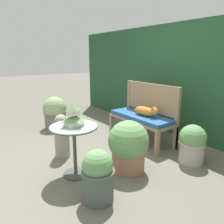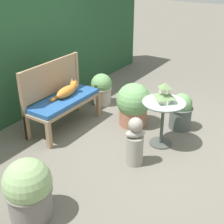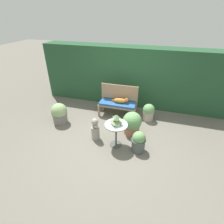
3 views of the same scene
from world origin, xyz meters
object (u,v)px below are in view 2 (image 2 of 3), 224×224
(potted_plant_patio_mid, at_px, (28,190))
(garden_bench, at_px, (64,103))
(pagoda_birdhouse, at_px, (165,94))
(potted_plant_path_edge, at_px, (181,111))
(potted_plant_bench_right, at_px, (102,89))
(potted_plant_table_far, at_px, (133,104))
(cat, at_px, (67,91))
(patio_table, at_px, (163,112))
(garden_bust, at_px, (135,143))

(potted_plant_patio_mid, bearing_deg, garden_bench, 29.90)
(pagoda_birdhouse, bearing_deg, potted_plant_path_edge, -3.82)
(potted_plant_bench_right, bearing_deg, potted_plant_patio_mid, -160.16)
(potted_plant_table_far, bearing_deg, cat, 122.84)
(potted_plant_path_edge, bearing_deg, potted_plant_patio_mid, 167.45)
(potted_plant_table_far, xyz_separation_m, potted_plant_path_edge, (0.29, -0.66, -0.06))
(garden_bench, bearing_deg, potted_plant_patio_mid, -150.10)
(potted_plant_path_edge, bearing_deg, patio_table, 176.18)
(cat, xyz_separation_m, pagoda_birdhouse, (0.25, -1.45, 0.20))
(garden_bench, distance_m, pagoda_birdhouse, 1.53)
(garden_bust, bearing_deg, potted_plant_patio_mid, -155.09)
(garden_bust, bearing_deg, potted_plant_path_edge, 36.67)
(cat, bearing_deg, pagoda_birdhouse, -83.63)
(pagoda_birdhouse, relative_size, garden_bust, 0.42)
(pagoda_birdhouse, xyz_separation_m, potted_plant_path_edge, (0.58, -0.04, -0.49))
(potted_plant_table_far, relative_size, potted_plant_bench_right, 1.21)
(patio_table, distance_m, pagoda_birdhouse, 0.26)
(garden_bench, xyz_separation_m, cat, (0.10, 0.01, 0.16))
(garden_bust, bearing_deg, pagoda_birdhouse, 34.41)
(garden_bench, xyz_separation_m, pagoda_birdhouse, (0.35, -1.44, 0.36))
(pagoda_birdhouse, height_order, potted_plant_bench_right, pagoda_birdhouse)
(pagoda_birdhouse, relative_size, potted_plant_bench_right, 0.49)
(patio_table, distance_m, potted_plant_patio_mid, 2.02)
(cat, distance_m, potted_plant_bench_right, 0.95)
(garden_bust, xyz_separation_m, potted_plant_path_edge, (1.18, -0.13, -0.02))
(patio_table, bearing_deg, potted_plant_table_far, 64.68)
(patio_table, height_order, garden_bust, patio_table)
(patio_table, relative_size, garden_bust, 1.01)
(potted_plant_table_far, distance_m, potted_plant_path_edge, 0.72)
(patio_table, bearing_deg, garden_bust, 171.58)
(cat, height_order, potted_plant_patio_mid, cat)
(patio_table, xyz_separation_m, potted_plant_table_far, (0.29, 0.62, -0.17))
(potted_plant_table_far, xyz_separation_m, potted_plant_bench_right, (0.36, 0.85, -0.05))
(garden_bench, height_order, potted_plant_table_far, potted_plant_table_far)
(pagoda_birdhouse, bearing_deg, garden_bench, 103.64)
(potted_plant_path_edge, bearing_deg, pagoda_birdhouse, 176.18)
(garden_bench, relative_size, potted_plant_bench_right, 2.19)
(garden_bust, relative_size, potted_plant_path_edge, 1.16)
(cat, bearing_deg, potted_plant_bench_right, -2.77)
(cat, xyz_separation_m, patio_table, (0.25, -1.45, -0.06))
(patio_table, height_order, potted_plant_patio_mid, potted_plant_patio_mid)
(garden_bust, distance_m, potted_plant_path_edge, 1.19)
(potted_plant_patio_mid, relative_size, potted_plant_table_far, 0.97)
(potted_plant_path_edge, xyz_separation_m, potted_plant_bench_right, (0.07, 1.50, 0.00))
(garden_bench, relative_size, patio_table, 1.87)
(pagoda_birdhouse, distance_m, potted_plant_bench_right, 1.67)
(cat, height_order, potted_plant_bench_right, cat)
(garden_bust, bearing_deg, potted_plant_table_far, 73.46)
(patio_table, relative_size, potted_plant_path_edge, 1.17)
(potted_plant_table_far, bearing_deg, garden_bench, 127.86)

